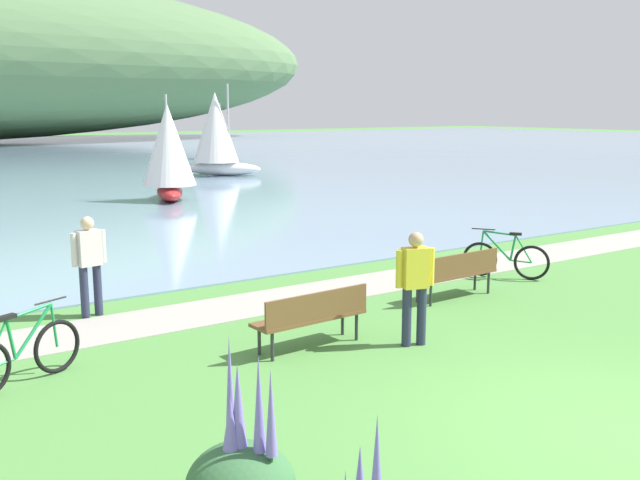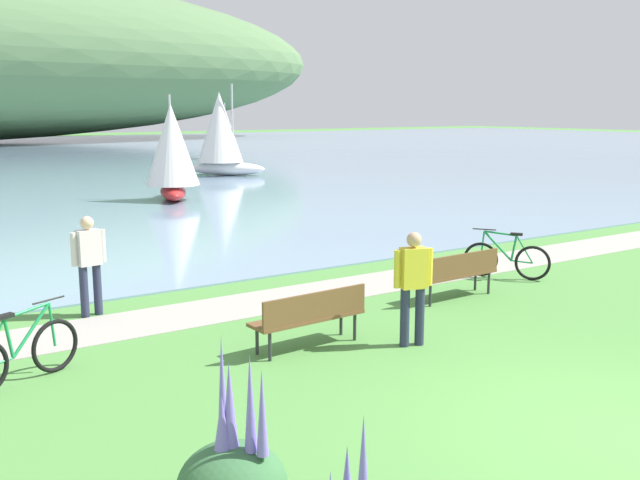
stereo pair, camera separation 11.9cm
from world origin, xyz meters
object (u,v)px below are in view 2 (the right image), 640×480
(person_on_the_grass, at_px, (413,281))
(sailboat_nearest_to_shore, at_px, (221,133))
(person_at_shoreline, at_px, (89,259))
(sailboat_toward_hillside, at_px, (223,133))
(sailboat_mid_bay, at_px, (172,151))
(bicycle_leaning_near_bench, at_px, (20,354))
(bicycle_beside_path, at_px, (506,259))
(park_bench_near_camera, at_px, (310,314))
(park_bench_further_along, at_px, (457,271))

(person_on_the_grass, bearing_deg, sailboat_nearest_to_shore, 69.79)
(person_at_shoreline, xyz_separation_m, sailboat_toward_hillside, (18.74, 33.27, 0.85))
(sailboat_mid_bay, bearing_deg, person_on_the_grass, -101.29)
(bicycle_leaning_near_bench, distance_m, bicycle_beside_path, 9.63)
(bicycle_leaning_near_bench, xyz_separation_m, sailboat_toward_hillside, (20.39, 35.87, 1.43))
(sailboat_nearest_to_shore, height_order, sailboat_toward_hillside, sailboat_nearest_to_shore)
(park_bench_near_camera, relative_size, bicycle_beside_path, 1.23)
(bicycle_beside_path, relative_size, person_at_shoreline, 0.86)
(sailboat_nearest_to_shore, bearing_deg, park_bench_near_camera, -113.30)
(sailboat_nearest_to_shore, xyz_separation_m, sailboat_toward_hillside, (5.58, 11.24, -0.41))
(bicycle_beside_path, height_order, person_on_the_grass, person_on_the_grass)
(park_bench_further_along, bearing_deg, bicycle_beside_path, 17.68)
(park_bench_further_along, bearing_deg, sailboat_toward_hillside, 70.38)
(sailboat_toward_hillside, bearing_deg, sailboat_mid_bay, -120.77)
(park_bench_near_camera, xyz_separation_m, park_bench_further_along, (3.77, 0.86, 0.00))
(park_bench_further_along, xyz_separation_m, sailboat_mid_bay, (1.12, 16.30, 1.38))
(bicycle_beside_path, relative_size, sailboat_nearest_to_shore, 0.32)
(sailboat_nearest_to_shore, bearing_deg, sailboat_mid_bay, -126.05)
(park_bench_near_camera, bearing_deg, person_at_shoreline, 121.85)
(park_bench_further_along, distance_m, person_on_the_grass, 2.94)
(bicycle_leaning_near_bench, distance_m, sailboat_mid_bay, 18.51)
(bicycle_leaning_near_bench, xyz_separation_m, sailboat_mid_bay, (8.72, 16.26, 1.50))
(bicycle_beside_path, bearing_deg, person_on_the_grass, -153.63)
(sailboat_mid_bay, height_order, sailboat_toward_hillside, sailboat_mid_bay)
(person_on_the_grass, height_order, sailboat_nearest_to_shore, sailboat_nearest_to_shore)
(person_on_the_grass, bearing_deg, person_at_shoreline, 129.80)
(park_bench_near_camera, relative_size, person_on_the_grass, 1.07)
(park_bench_near_camera, distance_m, sailboat_toward_hillside, 40.34)
(person_at_shoreline, xyz_separation_m, person_on_the_grass, (3.50, -4.20, 0.00))
(bicycle_beside_path, relative_size, person_on_the_grass, 0.86)
(sailboat_nearest_to_shore, xyz_separation_m, sailboat_mid_bay, (-6.09, -8.37, -0.33))
(park_bench_near_camera, xyz_separation_m, person_at_shoreline, (-2.17, 3.49, 0.46))
(bicycle_leaning_near_bench, xyz_separation_m, person_on_the_grass, (5.15, -1.60, 0.58))
(sailboat_toward_hillside, bearing_deg, bicycle_beside_path, -107.01)
(park_bench_further_along, bearing_deg, sailboat_mid_bay, 86.05)
(park_bench_near_camera, distance_m, sailboat_nearest_to_shore, 27.84)
(person_at_shoreline, relative_size, person_on_the_grass, 1.00)
(bicycle_leaning_near_bench, height_order, person_on_the_grass, person_on_the_grass)
(park_bench_further_along, xyz_separation_m, bicycle_leaning_near_bench, (-7.60, 0.04, -0.12))
(person_on_the_grass, distance_m, sailboat_mid_bay, 18.24)
(person_at_shoreline, relative_size, sailboat_toward_hillside, 0.45)
(park_bench_near_camera, height_order, sailboat_mid_bay, sailboat_mid_bay)
(person_at_shoreline, distance_m, person_on_the_grass, 5.47)
(park_bench_further_along, xyz_separation_m, sailboat_nearest_to_shore, (7.22, 24.67, 1.71))
(bicycle_leaning_near_bench, relative_size, person_at_shoreline, 0.96)
(park_bench_near_camera, height_order, bicycle_leaning_near_bench, bicycle_leaning_near_bench)
(person_at_shoreline, bearing_deg, bicycle_leaning_near_bench, -122.40)
(person_at_shoreline, bearing_deg, sailboat_toward_hillside, 60.60)
(park_bench_near_camera, distance_m, person_at_shoreline, 4.14)
(park_bench_further_along, distance_m, sailboat_toward_hillside, 38.14)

